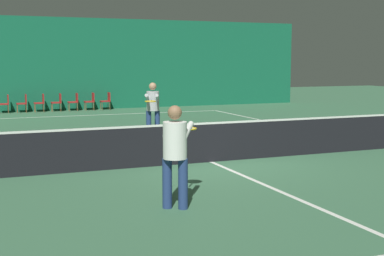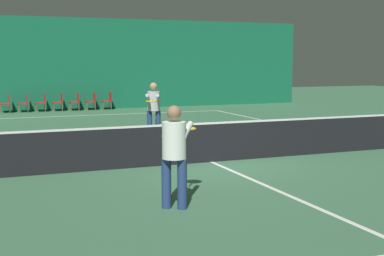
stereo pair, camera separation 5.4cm
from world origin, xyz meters
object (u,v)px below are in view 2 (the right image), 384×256
courtside_chair_0 (7,102)px  courtside_chair_3 (59,101)px  tennis_net (212,141)px  courtside_chair_5 (92,100)px  courtside_chair_4 (76,101)px  player_far (154,106)px  player_near (175,149)px  courtside_chair_1 (25,102)px  courtside_chair_6 (108,100)px  courtside_chair_2 (42,101)px

courtside_chair_0 → courtside_chair_3: size_ratio=1.00×
tennis_net → courtside_chair_5: size_ratio=14.29×
courtside_chair_3 → courtside_chair_4: 0.78m
player_far → courtside_chair_0: size_ratio=2.03×
player_near → courtside_chair_3: bearing=31.3°
courtside_chair_4 → courtside_chair_5: 0.78m
courtside_chair_1 → courtside_chair_4: 2.33m
tennis_net → courtside_chair_5: tennis_net is taller
courtside_chair_0 → courtside_chair_6: size_ratio=1.00×
tennis_net → courtside_chair_6: bearing=86.9°
player_near → courtside_chair_6: (2.92, 17.68, -0.49)m
tennis_net → player_near: (-2.15, -3.40, 0.47)m
courtside_chair_2 → courtside_chair_4: (1.56, 0.00, 0.00)m
courtside_chair_0 → courtside_chair_6: bearing=90.0°
courtside_chair_0 → courtside_chair_3: 2.33m
courtside_chair_4 → courtside_chair_1: bearing=-90.0°
player_far → courtside_chair_5: 9.93m
courtside_chair_5 → courtside_chair_6: (0.78, 0.00, 0.00)m
courtside_chair_0 → courtside_chair_5: bearing=90.0°
courtside_chair_3 → courtside_chair_1: bearing=-90.0°
tennis_net → courtside_chair_6: tennis_net is taller
tennis_net → courtside_chair_2: size_ratio=14.29×
tennis_net → courtside_chair_5: bearing=90.0°
courtside_chair_2 → courtside_chair_6: size_ratio=1.00×
courtside_chair_3 → courtside_chair_2: bearing=-90.0°
courtside_chair_4 → tennis_net: bearing=3.1°
courtside_chair_5 → player_far: bearing=-0.2°
tennis_net → player_near: player_near is taller
tennis_net → courtside_chair_2: 14.48m
courtside_chair_0 → courtside_chair_4: same height
tennis_net → courtside_chair_0: size_ratio=14.29×
player_far → courtside_chair_2: size_ratio=2.03×
courtside_chair_6 → courtside_chair_4: bearing=-90.0°
player_near → courtside_chair_4: (1.36, 17.68, -0.49)m
courtside_chair_3 → courtside_chair_4: same height
courtside_chair_1 → courtside_chair_2: 0.78m
courtside_chair_1 → courtside_chair_5: 3.11m
courtside_chair_3 → player_near: bearing=-1.9°
player_far → courtside_chair_2: player_far is taller
courtside_chair_3 → courtside_chair_5: 1.56m
courtside_chair_1 → courtside_chair_3: 1.56m
player_far → courtside_chair_1: bearing=-141.1°
tennis_net → courtside_chair_2: bearing=99.3°
player_near → courtside_chair_4: player_near is taller
courtside_chair_6 → courtside_chair_1: bearing=-90.0°
tennis_net → courtside_chair_1: (-3.12, 14.29, -0.03)m
courtside_chair_4 → courtside_chair_6: size_ratio=1.00×
courtside_chair_6 → courtside_chair_5: bearing=-90.0°
player_near → courtside_chair_1: player_near is taller
courtside_chair_0 → courtside_chair_3: bearing=90.0°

